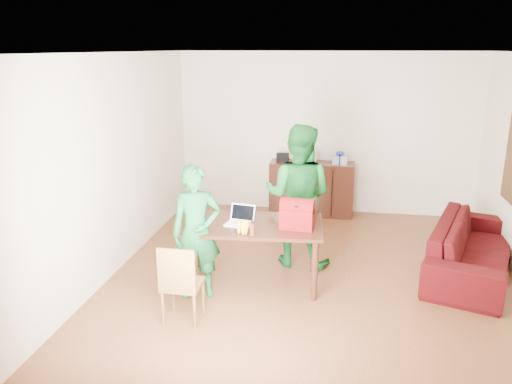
% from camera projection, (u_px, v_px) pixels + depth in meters
% --- Properties ---
extents(room, '(5.20, 5.70, 2.90)m').
position_uv_depth(room, '(319.00, 173.00, 5.94)').
color(room, '#482712').
rests_on(room, ground).
extents(table, '(1.68, 1.03, 0.76)m').
position_uv_depth(table, '(253.00, 231.00, 5.90)').
color(table, black).
rests_on(table, ground).
extents(chair, '(0.39, 0.37, 0.86)m').
position_uv_depth(chair, '(183.00, 298.00, 5.18)').
color(chair, brown).
rests_on(chair, ground).
extents(person_near, '(0.65, 0.55, 1.53)m').
position_uv_depth(person_near, '(197.00, 232.00, 5.57)').
color(person_near, '#155F28').
rests_on(person_near, ground).
extents(person_far, '(1.01, 0.86, 1.85)m').
position_uv_depth(person_far, '(298.00, 196.00, 6.38)').
color(person_far, '#156023').
rests_on(person_far, ground).
extents(laptop, '(0.33, 0.25, 0.21)m').
position_uv_depth(laptop, '(239.00, 221.00, 5.82)').
color(laptop, white).
rests_on(laptop, table).
extents(bananas, '(0.19, 0.13, 0.06)m').
position_uv_depth(bananas, '(243.00, 231.00, 5.53)').
color(bananas, yellow).
rests_on(bananas, table).
extents(bottle, '(0.05, 0.05, 0.16)m').
position_uv_depth(bottle, '(252.00, 228.00, 5.48)').
color(bottle, '#542913').
rests_on(bottle, table).
extents(red_bag, '(0.40, 0.26, 0.28)m').
position_uv_depth(red_bag, '(297.00, 217.00, 5.68)').
color(red_bag, maroon).
rests_on(red_bag, table).
extents(sofa, '(1.54, 2.39, 0.65)m').
position_uv_depth(sofa, '(472.00, 248.00, 6.28)').
color(sofa, '#39070C').
rests_on(sofa, ground).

